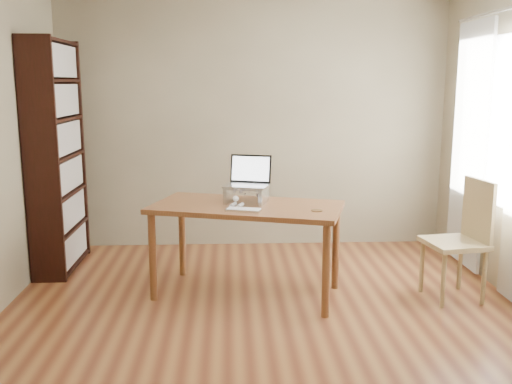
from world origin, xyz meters
name	(u,v)px	position (x,y,z in m)	size (l,w,h in m)	color
room	(273,146)	(0.03, 0.01, 1.30)	(4.04, 4.54, 2.64)	#5B2B17
bookshelf	(57,156)	(-1.83, 1.55, 1.05)	(0.30, 0.90, 2.10)	black
curtains	(498,151)	(1.92, 0.80, 1.17)	(0.03, 1.90, 2.25)	silver
desk	(247,216)	(-0.12, 0.76, 0.66)	(1.65, 1.16, 0.75)	brown
laptop_stand	(246,193)	(-0.12, 0.84, 0.83)	(0.32, 0.25, 0.13)	silver
laptop	(246,178)	(-0.12, 0.90, 0.94)	(0.40, 0.38, 0.24)	silver
keyboard	(244,210)	(-0.15, 0.54, 0.76)	(0.29, 0.19, 0.02)	silver
coaster	(317,210)	(0.41, 0.52, 0.75)	(0.09, 0.09, 0.01)	#543E1C
cat	(243,194)	(-0.15, 0.87, 0.82)	(0.25, 0.48, 0.16)	#403732
chair	(464,235)	(1.60, 0.59, 0.52)	(0.49, 0.49, 0.97)	tan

